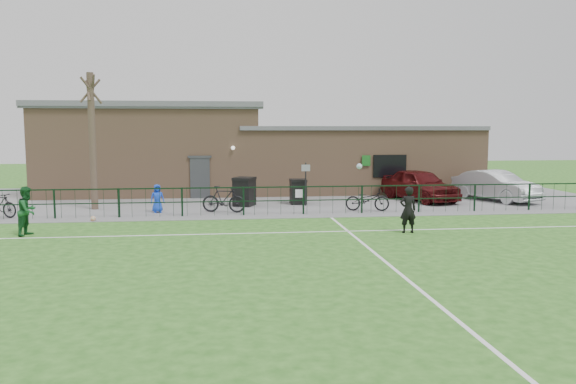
{
  "coord_description": "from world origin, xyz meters",
  "views": [
    {
      "loc": [
        -2.33,
        -15.0,
        3.58
      ],
      "look_at": [
        0.0,
        5.0,
        1.3
      ],
      "focal_mm": 35.0,
      "sensor_mm": 36.0,
      "label": 1
    }
  ],
  "objects": [
    {
      "name": "wheelie_bin_left",
      "position": [
        -1.36,
        10.82,
        0.64
      ],
      "size": [
        1.13,
        1.18,
        1.24
      ],
      "primitive_type": "cube",
      "rotation": [
        0.0,
        0.0,
        -0.43
      ],
      "color": "black",
      "rests_on": "paving_strip"
    },
    {
      "name": "ground",
      "position": [
        0.0,
        0.0,
        0.0
      ],
      "size": [
        90.0,
        90.0,
        0.0
      ],
      "primitive_type": "plane",
      "color": "#285D1B",
      "rests_on": "ground"
    },
    {
      "name": "bare_tree",
      "position": [
        -8.0,
        10.5,
        3.0
      ],
      "size": [
        0.3,
        0.3,
        6.0
      ],
      "primitive_type": "cylinder",
      "color": "#47362B",
      "rests_on": "ground"
    },
    {
      "name": "ball_ground",
      "position": [
        -7.36,
        7.22,
        0.11
      ],
      "size": [
        0.21,
        0.21,
        0.21
      ],
      "primitive_type": "sphere",
      "color": "silver",
      "rests_on": "ground"
    },
    {
      "name": "clubhouse",
      "position": [
        -0.88,
        16.5,
        2.22
      ],
      "size": [
        24.25,
        5.4,
        4.96
      ],
      "color": "#A1795A",
      "rests_on": "ground"
    },
    {
      "name": "pitch_line_mid",
      "position": [
        0.0,
        4.0,
        0.0
      ],
      "size": [
        28.0,
        0.1,
        0.01
      ],
      "primitive_type": "cube",
      "color": "white",
      "rests_on": "ground"
    },
    {
      "name": "bicycle_d",
      "position": [
        -2.31,
        8.86,
        0.58
      ],
      "size": [
        1.95,
        1.0,
        1.13
      ],
      "primitive_type": "imported",
      "rotation": [
        0.0,
        0.0,
        1.31
      ],
      "color": "black",
      "rests_on": "paving_strip"
    },
    {
      "name": "goalkeeper_kick",
      "position": [
        3.95,
        3.57,
        0.84
      ],
      "size": [
        1.45,
        3.1,
        2.23
      ],
      "color": "black",
      "rests_on": "ground"
    },
    {
      "name": "spectator_child",
      "position": [
        -5.12,
        9.18,
        0.62
      ],
      "size": [
        0.67,
        0.53,
        1.2
      ],
      "primitive_type": "imported",
      "rotation": [
        0.0,
        0.0,
        0.27
      ],
      "color": "blue",
      "rests_on": "paving_strip"
    },
    {
      "name": "outfield_player",
      "position": [
        -8.88,
        4.55,
        0.83
      ],
      "size": [
        0.8,
        0.93,
        1.65
      ],
      "primitive_type": "imported",
      "rotation": [
        0.0,
        0.0,
        1.33
      ],
      "color": "#175024",
      "rests_on": "ground"
    },
    {
      "name": "car_maroon",
      "position": [
        7.36,
        11.71,
        0.81
      ],
      "size": [
        3.24,
        4.97,
        1.57
      ],
      "primitive_type": "imported",
      "rotation": [
        0.0,
        0.0,
        0.33
      ],
      "color": "#460C0E",
      "rests_on": "paving_strip"
    },
    {
      "name": "paving_strip",
      "position": [
        0.0,
        13.5,
        0.01
      ],
      "size": [
        34.0,
        13.0,
        0.02
      ],
      "primitive_type": "cube",
      "color": "slate",
      "rests_on": "ground"
    },
    {
      "name": "pitch_line_touch",
      "position": [
        0.0,
        7.8,
        0.0
      ],
      "size": [
        28.0,
        0.1,
        0.01
      ],
      "primitive_type": "cube",
      "color": "white",
      "rests_on": "ground"
    },
    {
      "name": "bicycle_e",
      "position": [
        3.9,
        8.61,
        0.51
      ],
      "size": [
        1.98,
        1.05,
        0.99
      ],
      "primitive_type": "imported",
      "rotation": [
        0.0,
        0.0,
        1.35
      ],
      "color": "black",
      "rests_on": "paving_strip"
    },
    {
      "name": "car_silver",
      "position": [
        11.1,
        11.26,
        0.77
      ],
      "size": [
        3.19,
        4.8,
        1.5
      ],
      "primitive_type": "imported",
      "rotation": [
        0.0,
        0.0,
        0.39
      ],
      "color": "#B3B6BB",
      "rests_on": "paving_strip"
    },
    {
      "name": "perimeter_fence",
      "position": [
        0.0,
        8.0,
        0.6
      ],
      "size": [
        28.0,
        0.1,
        1.2
      ],
      "primitive_type": "cube",
      "color": "black",
      "rests_on": "ground"
    },
    {
      "name": "sign_post",
      "position": [
        1.47,
        10.52,
        1.02
      ],
      "size": [
        0.07,
        0.07,
        2.0
      ],
      "primitive_type": "cylinder",
      "rotation": [
        0.0,
        0.0,
        0.18
      ],
      "color": "black",
      "rests_on": "paving_strip"
    },
    {
      "name": "pitch_line_perp",
      "position": [
        2.0,
        0.0,
        0.0
      ],
      "size": [
        0.1,
        16.0,
        0.01
      ],
      "primitive_type": "cube",
      "color": "white",
      "rests_on": "ground"
    },
    {
      "name": "wheelie_bin_right",
      "position": [
        1.2,
        11.18,
        0.57
      ],
      "size": [
        0.72,
        0.82,
        1.09
      ],
      "primitive_type": "cube",
      "rotation": [
        0.0,
        0.0,
        -0.0
      ],
      "color": "black",
      "rests_on": "paving_strip"
    }
  ]
}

